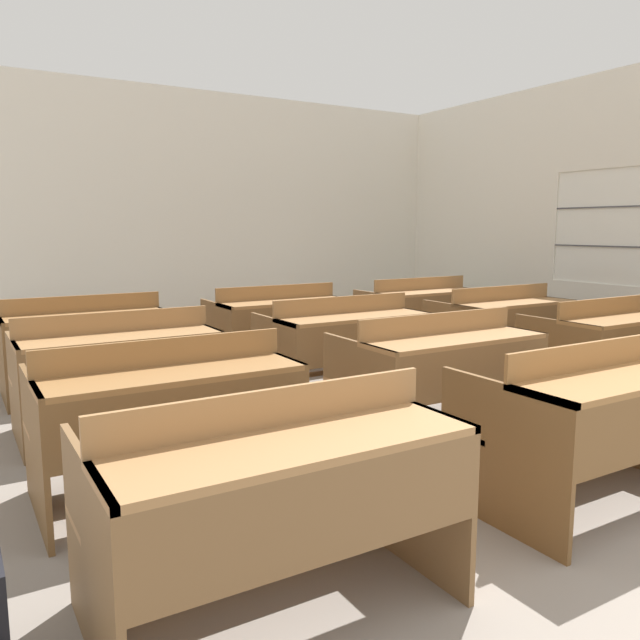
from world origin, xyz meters
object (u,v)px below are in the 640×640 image
bench_back_center (278,323)px  wastepaper_bin (458,321)px  bench_third_center (344,341)px  bench_back_left (85,340)px  bench_front_left (276,492)px  bench_front_center (597,415)px  bench_second_left (168,410)px  bench_second_center (439,369)px  bench_second_right (611,343)px  bench_third_right (502,324)px  bench_back_right (421,311)px  bench_third_left (118,366)px

bench_back_center → wastepaper_bin: bearing=13.2°
bench_third_center → bench_back_left: same height
bench_front_left → bench_front_center: 1.87m
bench_second_left → bench_front_left: bearing=-88.7°
bench_second_center → bench_back_center: size_ratio=1.00×
bench_back_center → bench_back_left: bearing=-179.9°
bench_third_center → bench_back_center: size_ratio=1.00×
bench_second_right → bench_third_center: 2.25m
wastepaper_bin → bench_third_right: bearing=-122.7°
bench_third_right → wastepaper_bin: bench_third_right is taller
bench_second_left → wastepaper_bin: 6.03m
bench_front_left → bench_third_right: (3.79, 2.44, 0.00)m
bench_second_left → bench_back_right: (3.80, 2.45, 0.00)m
bench_front_left → bench_second_right: bearing=17.9°
bench_third_left → bench_back_left: same height
bench_back_left → bench_back_center: size_ratio=1.00×
bench_back_center → bench_second_right: bearing=-52.4°
bench_third_left → bench_back_left: size_ratio=1.00×
bench_front_left → bench_second_left: same height
bench_third_right → bench_back_right: (-0.02, 1.24, 0.00)m
bench_second_center → bench_third_left: (-1.89, 1.21, 0.00)m
bench_back_center → bench_back_right: same height
bench_second_right → wastepaper_bin: bench_second_right is taller
bench_third_right → bench_back_right: same height
bench_third_right → bench_second_left: bearing=-162.4°
bench_front_left → bench_third_right: 4.51m
bench_second_center → bench_second_right: bearing=-0.5°
bench_front_left → bench_second_left: bearing=91.3°
bench_second_left → bench_second_right: 3.81m
bench_second_left → bench_back_left: bearing=89.3°
bench_third_right → wastepaper_bin: (1.28, 1.99, -0.31)m
bench_front_center → bench_third_center: size_ratio=1.00×
bench_third_left → bench_back_center: bearing=33.0°
wastepaper_bin → bench_back_right: bearing=-149.9°
bench_third_center → bench_back_center: (-0.01, 1.23, 0.00)m
bench_second_left → bench_back_center: (1.92, 2.45, 0.00)m
bench_third_center → bench_front_center: bearing=-90.5°
bench_second_center → wastepaper_bin: (3.18, 3.19, -0.31)m
bench_second_left → bench_second_right: same height
bench_front_left → bench_back_right: size_ratio=1.00×
bench_second_right → bench_back_left: size_ratio=1.00×
bench_second_left → bench_back_left: (0.03, 2.45, 0.00)m
bench_back_center → wastepaper_bin: size_ratio=4.10×
bench_third_center → bench_back_left: 2.25m
bench_front_center → bench_second_center: bearing=89.2°
bench_back_right → bench_second_right: bearing=-89.9°
bench_second_left → bench_back_center: 3.11m
bench_front_center → bench_third_left: size_ratio=1.00×
bench_third_center → bench_third_right: (1.90, -0.01, 0.00)m
bench_third_right → bench_back_center: (-1.90, 1.24, 0.00)m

